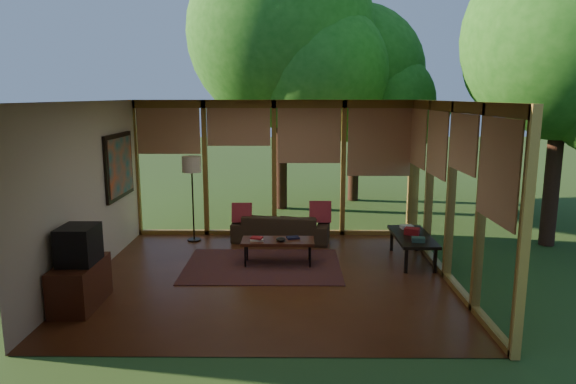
{
  "coord_description": "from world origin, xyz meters",
  "views": [
    {
      "loc": [
        0.37,
        -7.61,
        2.78
      ],
      "look_at": [
        0.29,
        0.7,
        1.22
      ],
      "focal_mm": 32.0,
      "sensor_mm": 36.0,
      "label": 1
    }
  ],
  "objects_px": {
    "sofa": "(281,228)",
    "floor_lamp": "(192,169)",
    "coffee_table": "(278,242)",
    "side_console": "(412,238)",
    "media_cabinet": "(80,284)",
    "television": "(79,245)"
  },
  "relations": [
    {
      "from": "floor_lamp",
      "to": "side_console",
      "type": "bearing_deg",
      "value": -17.11
    },
    {
      "from": "media_cabinet",
      "to": "coffee_table",
      "type": "relative_size",
      "value": 0.83
    },
    {
      "from": "media_cabinet",
      "to": "floor_lamp",
      "type": "relative_size",
      "value": 0.61
    },
    {
      "from": "sofa",
      "to": "coffee_table",
      "type": "bearing_deg",
      "value": 96.83
    },
    {
      "from": "sofa",
      "to": "floor_lamp",
      "type": "relative_size",
      "value": 1.12
    },
    {
      "from": "sofa",
      "to": "side_console",
      "type": "distance_m",
      "value": 2.56
    },
    {
      "from": "sofa",
      "to": "side_console",
      "type": "xyz_separation_m",
      "value": [
        2.25,
        -1.2,
        0.14
      ]
    },
    {
      "from": "sofa",
      "to": "television",
      "type": "relative_size",
      "value": 3.35
    },
    {
      "from": "sofa",
      "to": "media_cabinet",
      "type": "distance_m",
      "value": 4.08
    },
    {
      "from": "television",
      "to": "coffee_table",
      "type": "bearing_deg",
      "value": 34.03
    },
    {
      "from": "media_cabinet",
      "to": "side_console",
      "type": "height_order",
      "value": "media_cabinet"
    },
    {
      "from": "floor_lamp",
      "to": "coffee_table",
      "type": "relative_size",
      "value": 1.38
    },
    {
      "from": "floor_lamp",
      "to": "coffee_table",
      "type": "bearing_deg",
      "value": -40.17
    },
    {
      "from": "media_cabinet",
      "to": "floor_lamp",
      "type": "height_order",
      "value": "floor_lamp"
    },
    {
      "from": "sofa",
      "to": "television",
      "type": "height_order",
      "value": "television"
    },
    {
      "from": "side_console",
      "to": "television",
      "type": "bearing_deg",
      "value": -158.25
    },
    {
      "from": "sofa",
      "to": "floor_lamp",
      "type": "bearing_deg",
      "value": 7.16
    },
    {
      "from": "media_cabinet",
      "to": "coffee_table",
      "type": "height_order",
      "value": "media_cabinet"
    },
    {
      "from": "media_cabinet",
      "to": "side_console",
      "type": "distance_m",
      "value": 5.24
    },
    {
      "from": "coffee_table",
      "to": "side_console",
      "type": "distance_m",
      "value": 2.28
    },
    {
      "from": "television",
      "to": "floor_lamp",
      "type": "xyz_separation_m",
      "value": [
        0.9,
        3.15,
        0.56
      ]
    },
    {
      "from": "television",
      "to": "side_console",
      "type": "relative_size",
      "value": 0.39
    }
  ]
}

